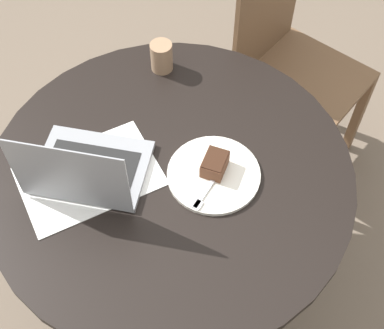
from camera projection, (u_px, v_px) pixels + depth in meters
ground_plane at (177, 274)px, 2.08m from camera, size 12.00×12.00×0.00m
dining_table at (172, 194)px, 1.59m from camera, size 1.03×1.03×0.72m
chair at (289, 60)px, 2.02m from camera, size 0.47×0.47×1.02m
paper_document at (89, 176)px, 1.47m from camera, size 0.43×0.34×0.00m
plate at (214, 174)px, 1.47m from camera, size 0.26×0.26×0.01m
cake_slice at (215, 164)px, 1.45m from camera, size 0.10×0.09×0.05m
fork at (207, 189)px, 1.43m from camera, size 0.17×0.07×0.00m
coffee_glass at (162, 57)px, 1.67m from camera, size 0.07×0.07×0.10m
laptop at (86, 170)px, 1.43m from camera, size 0.37×0.38×0.25m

